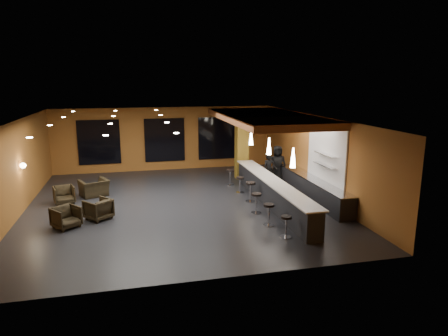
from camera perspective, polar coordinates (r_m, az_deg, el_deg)
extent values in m
cube|color=black|center=(16.60, -6.37, -5.27)|extent=(12.00, 13.00, 0.10)
cube|color=black|center=(15.87, -6.69, 7.20)|extent=(12.00, 13.00, 0.10)
cube|color=#975821|center=(22.56, -8.50, 4.15)|extent=(12.00, 0.10, 3.50)
cube|color=#975821|center=(9.88, -2.00, -6.78)|extent=(12.00, 0.10, 3.50)
cube|color=#975821|center=(16.60, -27.74, -0.24)|extent=(0.10, 13.00, 3.50)
cube|color=#975821|center=(17.85, 13.14, 1.72)|extent=(0.10, 13.00, 3.50)
cube|color=#A65C30|center=(17.75, 5.98, 7.17)|extent=(3.60, 8.00, 0.28)
cube|color=black|center=(22.45, -17.42, 3.54)|extent=(2.20, 0.06, 2.40)
cube|color=black|center=(22.46, -8.47, 3.98)|extent=(2.20, 0.06, 2.40)
cube|color=black|center=(22.89, -0.95, 4.28)|extent=(2.20, 0.06, 2.40)
cube|color=white|center=(16.89, 14.40, 1.90)|extent=(0.06, 3.20, 2.40)
cube|color=black|center=(16.32, 6.87, -3.58)|extent=(0.60, 8.00, 1.00)
cube|color=beige|center=(16.18, 6.92, -1.79)|extent=(0.78, 8.10, 0.05)
cube|color=black|center=(17.54, 12.47, -2.88)|extent=(0.70, 6.00, 0.86)
cube|color=silver|center=(17.42, 12.54, -1.43)|extent=(0.72, 6.00, 0.03)
cube|color=silver|center=(16.73, 14.21, 0.41)|extent=(0.30, 1.50, 0.03)
cube|color=silver|center=(16.64, 14.29, 1.93)|extent=(0.30, 1.50, 0.03)
cube|color=olive|center=(20.32, 2.55, 3.34)|extent=(0.60, 0.60, 3.50)
sphere|color=#FFE5B2|center=(17.02, -26.80, 0.32)|extent=(0.22, 0.22, 0.22)
cone|color=white|center=(14.07, 9.84, 1.46)|extent=(0.20, 0.20, 0.70)
cone|color=white|center=(16.36, 6.45, 3.13)|extent=(0.20, 0.20, 0.70)
cone|color=white|center=(18.71, 3.89, 4.38)|extent=(0.20, 0.20, 0.70)
imported|color=black|center=(19.27, 6.45, -0.21)|extent=(0.56, 0.37, 1.54)
imported|color=black|center=(19.67, 7.78, 0.11)|extent=(0.90, 0.77, 1.60)
imported|color=black|center=(19.70, 7.63, 0.52)|extent=(1.00, 0.73, 1.86)
imported|color=black|center=(14.87, -21.64, -6.56)|extent=(1.13, 1.13, 0.74)
imported|color=black|center=(15.34, -17.52, -5.62)|extent=(1.16, 1.16, 0.76)
imported|color=black|center=(17.72, -21.87, -3.56)|extent=(0.98, 0.99, 0.73)
imported|color=black|center=(18.36, -18.08, -2.72)|extent=(1.43, 1.35, 0.73)
cylinder|color=silver|center=(13.29, 8.80, -9.71)|extent=(0.37, 0.37, 0.03)
cylinder|color=silver|center=(13.17, 8.84, -8.39)|extent=(0.06, 0.06, 0.65)
cylinder|color=black|center=(13.05, 8.90, -6.95)|extent=(0.35, 0.35, 0.07)
cylinder|color=silver|center=(14.23, 6.37, -8.10)|extent=(0.40, 0.40, 0.03)
cylinder|color=silver|center=(14.11, 6.41, -6.76)|extent=(0.07, 0.07, 0.70)
cylinder|color=black|center=(13.99, 6.45, -5.29)|extent=(0.38, 0.38, 0.08)
cylinder|color=silver|center=(15.43, 4.61, -6.38)|extent=(0.40, 0.40, 0.03)
cylinder|color=silver|center=(15.32, 4.63, -5.13)|extent=(0.07, 0.07, 0.70)
cylinder|color=black|center=(15.21, 4.66, -3.77)|extent=(0.38, 0.38, 0.08)
cylinder|color=silver|center=(16.78, 3.79, -4.78)|extent=(0.43, 0.43, 0.03)
cylinder|color=silver|center=(16.67, 3.81, -3.53)|extent=(0.08, 0.08, 0.75)
cylinder|color=black|center=(16.56, 3.83, -2.17)|extent=(0.41, 0.41, 0.09)
cylinder|color=silver|center=(18.06, 2.30, -3.50)|extent=(0.37, 0.37, 0.03)
cylinder|color=silver|center=(17.97, 2.31, -2.50)|extent=(0.06, 0.06, 0.64)
cylinder|color=black|center=(17.88, 2.32, -1.42)|extent=(0.35, 0.35, 0.07)
cylinder|color=silver|center=(19.31, 0.89, -2.42)|extent=(0.39, 0.39, 0.03)
cylinder|color=silver|center=(19.22, 0.89, -1.42)|extent=(0.07, 0.07, 0.68)
cylinder|color=black|center=(19.13, 0.90, -0.34)|extent=(0.37, 0.37, 0.08)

